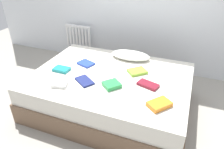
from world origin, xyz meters
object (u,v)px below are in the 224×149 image
(radiator, at_px, (78,40))
(bed, at_px, (111,91))
(textbook_maroon, at_px, (148,85))
(textbook_navy, at_px, (85,81))
(textbook_lime, at_px, (137,71))
(textbook_orange, at_px, (159,104))
(textbook_white, at_px, (60,84))
(textbook_teal, at_px, (62,69))
(textbook_blue, at_px, (86,63))
(pillow, at_px, (130,55))
(textbook_green, at_px, (112,85))

(radiator, bearing_deg, bed, -46.32)
(bed, relative_size, textbook_maroon, 8.27)
(textbook_navy, height_order, textbook_lime, textbook_lime)
(textbook_orange, relative_size, textbook_white, 1.36)
(textbook_orange, relative_size, textbook_teal, 1.13)
(bed, distance_m, textbook_maroon, 0.57)
(textbook_blue, height_order, textbook_navy, textbook_blue)
(radiator, distance_m, pillow, 1.40)
(textbook_green, height_order, textbook_orange, same)
(textbook_orange, bearing_deg, bed, 98.88)
(textbook_blue, bearing_deg, textbook_white, -73.46)
(textbook_maroon, xyz_separation_m, textbook_lime, (-0.20, 0.25, 0.00))
(bed, height_order, textbook_lime, textbook_lime)
(textbook_orange, bearing_deg, textbook_navy, 120.66)
(radiator, xyz_separation_m, textbook_teal, (0.50, -1.33, 0.13))
(radiator, xyz_separation_m, textbook_orange, (1.84, -1.60, 0.13))
(bed, xyz_separation_m, textbook_white, (-0.46, -0.45, 0.27))
(textbook_white, distance_m, textbook_lime, 0.98)
(textbook_maroon, bearing_deg, radiator, 159.14)
(textbook_green, bearing_deg, bed, 65.36)
(textbook_lime, bearing_deg, textbook_green, -156.67)
(bed, bearing_deg, textbook_white, -135.64)
(textbook_maroon, distance_m, textbook_teal, 1.15)
(radiator, relative_size, textbook_maroon, 2.32)
(textbook_green, bearing_deg, textbook_lime, 16.59)
(textbook_orange, height_order, textbook_teal, textbook_orange)
(textbook_green, relative_size, textbook_teal, 0.89)
(textbook_teal, bearing_deg, bed, 11.53)
(textbook_teal, bearing_deg, radiator, 111.06)
(bed, height_order, textbook_teal, textbook_teal)
(textbook_blue, bearing_deg, bed, 0.40)
(radiator, height_order, textbook_orange, radiator)
(radiator, xyz_separation_m, pillow, (1.24, -0.64, 0.16))
(radiator, distance_m, textbook_teal, 1.42)
(radiator, height_order, textbook_white, radiator)
(textbook_maroon, relative_size, textbook_white, 1.42)
(radiator, xyz_separation_m, textbook_white, (0.69, -1.65, 0.13))
(textbook_white, xyz_separation_m, textbook_teal, (-0.19, 0.32, -0.00))
(bed, relative_size, textbook_orange, 8.65)
(textbook_blue, relative_size, textbook_orange, 0.92)
(textbook_teal, bearing_deg, textbook_lime, 18.34)
(bed, relative_size, textbook_teal, 9.77)
(textbook_green, height_order, textbook_lime, textbook_green)
(textbook_maroon, height_order, textbook_white, textbook_white)
(textbook_white, bearing_deg, textbook_blue, 70.82)
(textbook_maroon, xyz_separation_m, textbook_white, (-0.96, -0.38, 0.00))
(bed, height_order, textbook_navy, textbook_navy)
(textbook_white, distance_m, textbook_teal, 0.37)
(textbook_maroon, bearing_deg, bed, -171.54)
(textbook_orange, relative_size, textbook_lime, 1.03)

